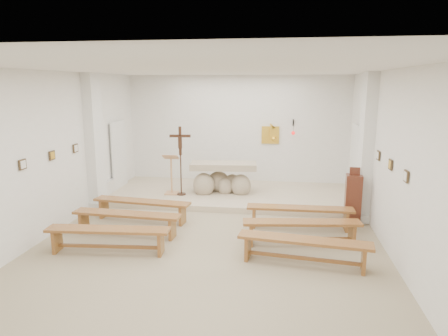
% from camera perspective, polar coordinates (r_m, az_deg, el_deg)
% --- Properties ---
extents(ground, '(7.00, 10.00, 0.00)m').
position_cam_1_polar(ground, '(8.39, -2.03, -10.69)').
color(ground, tan).
rests_on(ground, ground).
extents(wall_left, '(0.02, 10.00, 3.50)m').
position_cam_1_polar(wall_left, '(9.17, -24.12, 1.63)').
color(wall_left, white).
rests_on(wall_left, ground).
extents(wall_right, '(0.02, 10.00, 3.50)m').
position_cam_1_polar(wall_right, '(8.03, 23.18, 0.38)').
color(wall_right, white).
rests_on(wall_right, ground).
extents(wall_back, '(7.00, 0.02, 3.50)m').
position_cam_1_polar(wall_back, '(12.77, 1.92, 5.28)').
color(wall_back, white).
rests_on(wall_back, ground).
extents(ceiling, '(7.00, 10.00, 0.02)m').
position_cam_1_polar(ceiling, '(7.75, -2.23, 13.89)').
color(ceiling, silver).
rests_on(ceiling, wall_back).
extents(sanctuary_platform, '(6.98, 3.00, 0.15)m').
position_cam_1_polar(sanctuary_platform, '(11.64, 1.04, -3.79)').
color(sanctuary_platform, beige).
rests_on(sanctuary_platform, ground).
extents(pilaster_left, '(0.26, 0.55, 3.50)m').
position_cam_1_polar(pilaster_left, '(10.83, -17.99, 3.52)').
color(pilaster_left, white).
rests_on(pilaster_left, ground).
extents(pilaster_right, '(0.26, 0.55, 3.50)m').
position_cam_1_polar(pilaster_right, '(9.92, 19.63, 2.69)').
color(pilaster_right, white).
rests_on(pilaster_right, ground).
extents(gold_wall_relief, '(0.55, 0.04, 0.55)m').
position_cam_1_polar(gold_wall_relief, '(12.68, 6.64, 4.70)').
color(gold_wall_relief, gold).
rests_on(gold_wall_relief, wall_back).
extents(sanctuary_lamp, '(0.11, 0.36, 0.44)m').
position_cam_1_polar(sanctuary_lamp, '(12.41, 9.86, 5.19)').
color(sanctuary_lamp, black).
rests_on(sanctuary_lamp, wall_back).
extents(station_frame_left_front, '(0.03, 0.20, 0.20)m').
position_cam_1_polar(station_frame_left_front, '(8.51, -26.83, 0.45)').
color(station_frame_left_front, '#43321D').
rests_on(station_frame_left_front, wall_left).
extents(station_frame_left_mid, '(0.03, 0.20, 0.20)m').
position_cam_1_polar(station_frame_left_mid, '(9.33, -23.36, 1.67)').
color(station_frame_left_mid, '#43321D').
rests_on(station_frame_left_mid, wall_left).
extents(station_frame_left_rear, '(0.03, 0.20, 0.20)m').
position_cam_1_polar(station_frame_left_rear, '(10.18, -20.45, 2.68)').
color(station_frame_left_rear, '#43321D').
rests_on(station_frame_left_rear, wall_left).
extents(station_frame_right_front, '(0.03, 0.20, 0.20)m').
position_cam_1_polar(station_frame_right_front, '(7.28, 24.58, -1.09)').
color(station_frame_right_front, '#43321D').
rests_on(station_frame_right_front, wall_right).
extents(station_frame_right_mid, '(0.03, 0.20, 0.20)m').
position_cam_1_polar(station_frame_right_mid, '(8.22, 22.68, 0.46)').
color(station_frame_right_mid, '#43321D').
rests_on(station_frame_right_mid, wall_right).
extents(station_frame_right_rear, '(0.03, 0.20, 0.20)m').
position_cam_1_polar(station_frame_right_rear, '(9.18, 21.18, 1.68)').
color(station_frame_right_rear, '#43321D').
rests_on(station_frame_right_rear, wall_right).
extents(radiator_left, '(0.10, 0.85, 0.52)m').
position_cam_1_polar(radiator_left, '(11.77, -16.31, -3.11)').
color(radiator_left, silver).
rests_on(radiator_left, ground).
extents(radiator_right, '(0.10, 0.85, 0.52)m').
position_cam_1_polar(radiator_right, '(10.92, 18.70, -4.42)').
color(radiator_right, silver).
rests_on(radiator_right, ground).
extents(altar, '(1.93, 0.91, 0.96)m').
position_cam_1_polar(altar, '(11.46, -0.20, -1.72)').
color(altar, tan).
rests_on(altar, sanctuary_platform).
extents(lectern, '(0.44, 0.38, 1.18)m').
position_cam_1_polar(lectern, '(11.37, -7.55, -0.84)').
color(lectern, tan).
rests_on(lectern, sanctuary_platform).
extents(crucifix_stand, '(0.58, 0.25, 1.93)m').
position_cam_1_polar(crucifix_stand, '(11.15, -6.23, 1.74)').
color(crucifix_stand, '#381F12').
rests_on(crucifix_stand, sanctuary_platform).
extents(potted_plant, '(0.60, 0.56, 0.53)m').
position_cam_1_polar(potted_plant, '(11.74, -2.33, -1.93)').
color(potted_plant, '#2F4F1F').
rests_on(potted_plant, sanctuary_platform).
extents(donation_pedestal, '(0.38, 0.38, 1.34)m').
position_cam_1_polar(donation_pedestal, '(9.83, 17.94, -4.19)').
color(donation_pedestal, '#572B18').
rests_on(donation_pedestal, ground).
extents(bench_left_front, '(2.41, 0.64, 0.50)m').
position_cam_1_polar(bench_left_front, '(9.78, -11.65, -5.25)').
color(bench_left_front, olive).
rests_on(bench_left_front, ground).
extents(bench_right_front, '(2.39, 0.42, 0.50)m').
position_cam_1_polar(bench_right_front, '(9.23, 10.76, -6.25)').
color(bench_right_front, olive).
rests_on(bench_right_front, ground).
extents(bench_left_second, '(2.40, 0.51, 0.50)m').
position_cam_1_polar(bench_left_second, '(8.93, -13.72, -7.00)').
color(bench_left_second, olive).
rests_on(bench_left_second, ground).
extents(bench_right_second, '(2.41, 0.68, 0.50)m').
position_cam_1_polar(bench_right_second, '(8.33, 11.02, -8.28)').
color(bench_right_second, olive).
rests_on(bench_right_second, ground).
extents(bench_left_third, '(2.40, 0.56, 0.50)m').
position_cam_1_polar(bench_left_third, '(8.11, -16.23, -9.10)').
color(bench_left_third, olive).
rests_on(bench_left_third, ground).
extents(bench_right_third, '(2.41, 0.67, 0.50)m').
position_cam_1_polar(bench_right_third, '(7.44, 11.35, -10.79)').
color(bench_right_third, olive).
rests_on(bench_right_third, ground).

